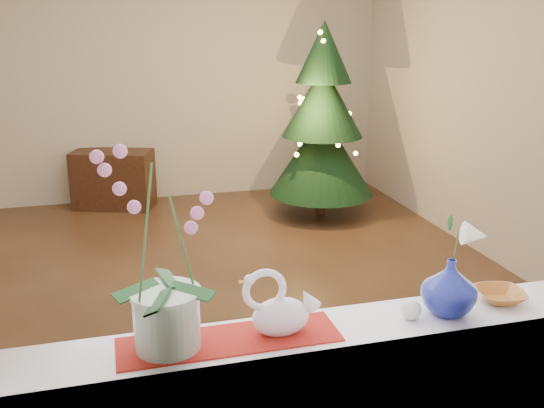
% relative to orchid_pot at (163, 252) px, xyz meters
% --- Properties ---
extents(ground, '(5.00, 5.00, 0.00)m').
position_rel_orchid_pot_xyz_m(ground, '(0.57, 2.37, -1.24)').
color(ground, '#352215').
rests_on(ground, ground).
extents(wall_back, '(4.50, 0.10, 2.70)m').
position_rel_orchid_pot_xyz_m(wall_back, '(0.57, 4.87, 0.11)').
color(wall_back, beige).
rests_on(wall_back, ground).
extents(wall_front, '(4.50, 0.10, 2.70)m').
position_rel_orchid_pot_xyz_m(wall_front, '(0.57, -0.13, 0.11)').
color(wall_front, beige).
rests_on(wall_front, ground).
extents(wall_right, '(0.10, 5.00, 2.70)m').
position_rel_orchid_pot_xyz_m(wall_right, '(2.82, 2.37, 0.11)').
color(wall_right, beige).
rests_on(wall_right, ground).
extents(windowsill, '(2.20, 0.26, 0.04)m').
position_rel_orchid_pot_xyz_m(windowsill, '(0.57, -0.00, -0.34)').
color(windowsill, white).
rests_on(windowsill, window_apron).
extents(window_frame, '(2.22, 0.06, 1.60)m').
position_rel_orchid_pot_xyz_m(window_frame, '(0.57, -0.10, 0.46)').
color(window_frame, white).
rests_on(window_frame, windowsill).
extents(runner, '(0.70, 0.20, 0.01)m').
position_rel_orchid_pot_xyz_m(runner, '(0.19, -0.00, -0.32)').
color(runner, maroon).
rests_on(runner, windowsill).
extents(orchid_pot, '(0.29, 0.29, 0.64)m').
position_rel_orchid_pot_xyz_m(orchid_pot, '(0.00, 0.00, 0.00)').
color(orchid_pot, beige).
rests_on(orchid_pot, windowsill).
extents(swan, '(0.28, 0.19, 0.22)m').
position_rel_orchid_pot_xyz_m(swan, '(0.36, -0.00, -0.21)').
color(swan, silver).
rests_on(swan, windowsill).
extents(blue_vase, '(0.23, 0.23, 0.23)m').
position_rel_orchid_pot_xyz_m(blue_vase, '(0.95, -0.02, -0.21)').
color(blue_vase, navy).
rests_on(blue_vase, windowsill).
extents(lily, '(0.13, 0.07, 0.17)m').
position_rel_orchid_pot_xyz_m(lily, '(0.95, -0.02, -0.01)').
color(lily, silver).
rests_on(lily, blue_vase).
extents(paperweight, '(0.08, 0.08, 0.07)m').
position_rel_orchid_pot_xyz_m(paperweight, '(0.81, -0.02, -0.28)').
color(paperweight, silver).
rests_on(paperweight, windowsill).
extents(amber_dish, '(0.17, 0.17, 0.04)m').
position_rel_orchid_pot_xyz_m(amber_dish, '(1.18, 0.02, -0.30)').
color(amber_dish, '#A35E21').
rests_on(amber_dish, windowsill).
extents(xmas_tree, '(1.06, 1.06, 1.89)m').
position_rel_orchid_pot_xyz_m(xmas_tree, '(1.88, 3.83, -0.30)').
color(xmas_tree, black).
rests_on(xmas_tree, ground).
extents(side_table, '(0.88, 0.64, 0.59)m').
position_rel_orchid_pot_xyz_m(side_table, '(-0.12, 4.62, -0.94)').
color(side_table, black).
rests_on(side_table, ground).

